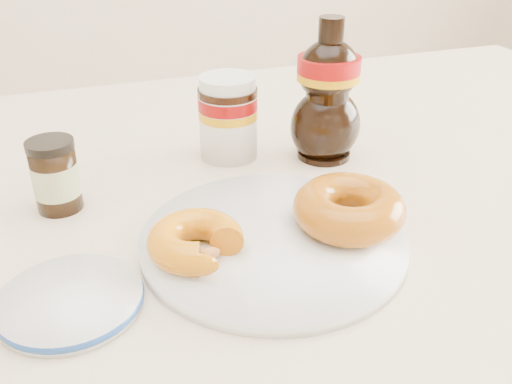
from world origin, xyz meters
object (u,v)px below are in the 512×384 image
object	(u,v)px
plate	(273,240)
donut_whole	(349,208)
dining_table	(270,245)
dark_jar	(55,176)
blue_rim_saucer	(70,300)
syrup_bottle	(327,91)
donut_bitten	(196,241)
nutella_jar	(228,114)

from	to	relation	value
plate	donut_whole	xyz separation A→B (m)	(0.08, -0.01, 0.03)
dining_table	plate	size ratio (longest dim) A/B	5.37
plate	dark_jar	xyz separation A→B (m)	(-0.19, 0.15, 0.03)
plate	blue_rim_saucer	xyz separation A→B (m)	(-0.19, -0.03, -0.00)
dining_table	plate	xyz separation A→B (m)	(-0.04, -0.12, 0.09)
syrup_bottle	dark_jar	bearing A→B (deg)	-175.70
plate	blue_rim_saucer	bearing A→B (deg)	-171.71
donut_bitten	donut_whole	size ratio (longest dim) A/B	0.80
donut_whole	donut_bitten	bearing A→B (deg)	179.76
nutella_jar	blue_rim_saucer	bearing A→B (deg)	-131.28
syrup_bottle	blue_rim_saucer	distance (m)	0.40
plate	nutella_jar	world-z (taller)	nutella_jar
dark_jar	blue_rim_saucer	distance (m)	0.18
blue_rim_saucer	dark_jar	bearing A→B (deg)	89.90
dark_jar	blue_rim_saucer	size ratio (longest dim) A/B	0.65
donut_bitten	syrup_bottle	size ratio (longest dim) A/B	0.50
nutella_jar	donut_bitten	bearing A→B (deg)	-114.13
donut_whole	blue_rim_saucer	world-z (taller)	donut_whole
nutella_jar	dark_jar	world-z (taller)	nutella_jar
plate	blue_rim_saucer	world-z (taller)	same
plate	syrup_bottle	distance (m)	0.24
nutella_jar	plate	bearing A→B (deg)	-95.66
donut_bitten	nutella_jar	distance (m)	0.25
donut_bitten	dark_jar	xyz separation A→B (m)	(-0.11, 0.16, 0.01)
donut_whole	syrup_bottle	size ratio (longest dim) A/B	0.62
dining_table	syrup_bottle	xyz separation A→B (m)	(0.09, 0.06, 0.17)
nutella_jar	blue_rim_saucer	distance (m)	0.33
syrup_bottle	dark_jar	xyz separation A→B (m)	(-0.33, -0.02, -0.05)
dining_table	nutella_jar	xyz separation A→B (m)	(-0.02, 0.10, 0.14)
dining_table	donut_bitten	world-z (taller)	donut_bitten
donut_bitten	donut_whole	bearing A→B (deg)	18.33
dark_jar	blue_rim_saucer	world-z (taller)	dark_jar
syrup_bottle	donut_whole	bearing A→B (deg)	-108.40
donut_whole	blue_rim_saucer	bearing A→B (deg)	-175.74
donut_bitten	blue_rim_saucer	distance (m)	0.12
nutella_jar	dark_jar	size ratio (longest dim) A/B	1.32
donut_whole	syrup_bottle	distance (m)	0.20
donut_whole	blue_rim_saucer	xyz separation A→B (m)	(-0.27, -0.02, -0.03)
dining_table	donut_bitten	size ratio (longest dim) A/B	15.71
donut_whole	dark_jar	world-z (taller)	dark_jar
donut_whole	syrup_bottle	xyz separation A→B (m)	(0.06, 0.18, 0.06)
donut_bitten	syrup_bottle	bearing A→B (deg)	58.40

